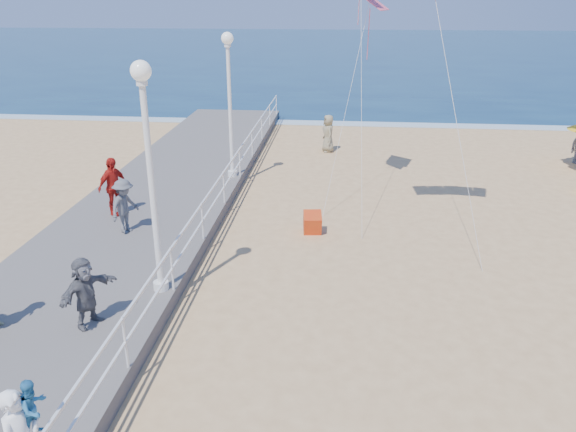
# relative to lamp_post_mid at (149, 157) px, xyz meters

# --- Properties ---
(ground) EXTENTS (160.00, 160.00, 0.00)m
(ground) POSITION_rel_lamp_post_mid_xyz_m (5.35, 0.00, -3.66)
(ground) COLOR #DBAE72
(ground) RESTS_ON ground
(ocean) EXTENTS (160.00, 90.00, 0.05)m
(ocean) POSITION_rel_lamp_post_mid_xyz_m (5.35, 65.00, -3.65)
(ocean) COLOR #0C2B49
(ocean) RESTS_ON ground
(surf_line) EXTENTS (160.00, 1.20, 0.04)m
(surf_line) POSITION_rel_lamp_post_mid_xyz_m (5.35, 20.50, -3.63)
(surf_line) COLOR white
(surf_line) RESTS_ON ground
(boardwalk) EXTENTS (5.00, 44.00, 0.40)m
(boardwalk) POSITION_rel_lamp_post_mid_xyz_m (-2.15, 0.00, -3.46)
(boardwalk) COLOR slate
(boardwalk) RESTS_ON ground
(railing) EXTENTS (0.05, 42.00, 0.55)m
(railing) POSITION_rel_lamp_post_mid_xyz_m (0.30, 0.00, -2.41)
(railing) COLOR white
(railing) RESTS_ON boardwalk
(lamp_post_mid) EXTENTS (0.44, 0.44, 5.32)m
(lamp_post_mid) POSITION_rel_lamp_post_mid_xyz_m (0.00, 0.00, 0.00)
(lamp_post_mid) COLOR white
(lamp_post_mid) RESTS_ON boardwalk
(lamp_post_far) EXTENTS (0.44, 0.44, 5.32)m
(lamp_post_far) POSITION_rel_lamp_post_mid_xyz_m (0.00, 9.00, 0.00)
(lamp_post_far) COLOR white
(lamp_post_far) RESTS_ON boardwalk
(toddler_held) EXTENTS (0.46, 0.52, 0.91)m
(toddler_held) POSITION_rel_lamp_post_mid_xyz_m (0.10, -5.69, -1.96)
(toddler_held) COLOR teal
(toddler_held) RESTS_ON boardwalk
(spectator_2) EXTENTS (0.92, 1.19, 1.62)m
(spectator_2) POSITION_rel_lamp_post_mid_xyz_m (-2.07, 3.28, -2.45)
(spectator_2) COLOR #595B5E
(spectator_2) RESTS_ON boardwalk
(spectator_3) EXTENTS (0.92, 1.18, 1.87)m
(spectator_3) POSITION_rel_lamp_post_mid_xyz_m (-2.94, 4.63, -2.33)
(spectator_3) COLOR red
(spectator_3) RESTS_ON boardwalk
(spectator_5) EXTENTS (1.03, 1.50, 1.56)m
(spectator_5) POSITION_rel_lamp_post_mid_xyz_m (-1.05, -1.64, -2.48)
(spectator_5) COLOR #5C5C61
(spectator_5) RESTS_ON boardwalk
(beach_walker_c) EXTENTS (0.79, 0.98, 1.75)m
(beach_walker_c) POSITION_rel_lamp_post_mid_xyz_m (3.52, 14.41, -2.79)
(beach_walker_c) COLOR gray
(beach_walker_c) RESTS_ON ground
(box_kite) EXTENTS (0.63, 0.77, 0.74)m
(box_kite) POSITION_rel_lamp_post_mid_xyz_m (3.35, 4.62, -3.36)
(box_kite) COLOR red
(box_kite) RESTS_ON ground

